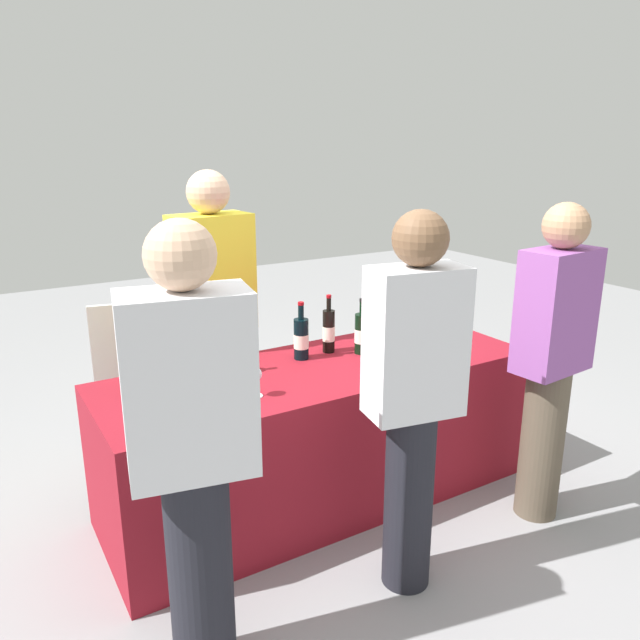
{
  "coord_description": "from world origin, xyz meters",
  "views": [
    {
      "loc": [
        -1.53,
        -2.53,
        1.86
      ],
      "look_at": [
        0.0,
        0.0,
        1.0
      ],
      "focal_mm": 34.58,
      "sensor_mm": 36.0,
      "label": 1
    }
  ],
  "objects_px": {
    "wine_bottle_6": "(418,317)",
    "wine_glass_4": "(392,341)",
    "wine_glass_0": "(197,387)",
    "wine_glass_1": "(255,376)",
    "wine_bottle_3": "(329,331)",
    "wine_bottle_4": "(362,333)",
    "wine_bottle_2": "(301,338)",
    "guest_0": "(193,450)",
    "wine_bottle_5": "(375,326)",
    "wine_bottle_1": "(217,352)",
    "server_pouring": "(214,316)",
    "menu_board": "(133,377)",
    "wine_glass_2": "(372,355)",
    "wine_glass_3": "(378,348)",
    "guest_1": "(413,394)",
    "ice_bucket": "(185,375)",
    "wine_glass_5": "(434,333)",
    "guest_2": "(552,355)",
    "wine_bottle_0": "(137,369)"
  },
  "relations": [
    {
      "from": "wine_glass_2",
      "to": "guest_0",
      "type": "relative_size",
      "value": 0.08
    },
    {
      "from": "wine_bottle_2",
      "to": "server_pouring",
      "type": "relative_size",
      "value": 0.18
    },
    {
      "from": "guest_0",
      "to": "menu_board",
      "type": "height_order",
      "value": "guest_0"
    },
    {
      "from": "wine_glass_0",
      "to": "menu_board",
      "type": "height_order",
      "value": "menu_board"
    },
    {
      "from": "wine_glass_3",
      "to": "guest_1",
      "type": "bearing_deg",
      "value": -114.24
    },
    {
      "from": "wine_bottle_1",
      "to": "server_pouring",
      "type": "distance_m",
      "value": 0.44
    },
    {
      "from": "wine_glass_4",
      "to": "guest_2",
      "type": "distance_m",
      "value": 0.78
    },
    {
      "from": "wine_bottle_2",
      "to": "wine_bottle_5",
      "type": "distance_m",
      "value": 0.46
    },
    {
      "from": "wine_bottle_2",
      "to": "wine_glass_0",
      "type": "xyz_separation_m",
      "value": [
        -0.69,
        -0.32,
        -0.01
      ]
    },
    {
      "from": "wine_bottle_2",
      "to": "wine_glass_1",
      "type": "xyz_separation_m",
      "value": [
        -0.43,
        -0.33,
        -0.01
      ]
    },
    {
      "from": "wine_bottle_6",
      "to": "guest_0",
      "type": "relative_size",
      "value": 0.2
    },
    {
      "from": "wine_bottle_6",
      "to": "wine_glass_4",
      "type": "bearing_deg",
      "value": -146.78
    },
    {
      "from": "wine_bottle_3",
      "to": "guest_0",
      "type": "bearing_deg",
      "value": -139.67
    },
    {
      "from": "wine_glass_2",
      "to": "ice_bucket",
      "type": "xyz_separation_m",
      "value": [
        -0.89,
        0.21,
        0.0
      ]
    },
    {
      "from": "wine_glass_1",
      "to": "wine_glass_2",
      "type": "distance_m",
      "value": 0.62
    },
    {
      "from": "guest_1",
      "to": "menu_board",
      "type": "distance_m",
      "value": 2.0
    },
    {
      "from": "wine_bottle_4",
      "to": "server_pouring",
      "type": "height_order",
      "value": "server_pouring"
    },
    {
      "from": "menu_board",
      "to": "wine_glass_0",
      "type": "bearing_deg",
      "value": -79.13
    },
    {
      "from": "wine_glass_2",
      "to": "ice_bucket",
      "type": "distance_m",
      "value": 0.91
    },
    {
      "from": "guest_1",
      "to": "wine_glass_5",
      "type": "bearing_deg",
      "value": 54.17
    },
    {
      "from": "wine_bottle_1",
      "to": "ice_bucket",
      "type": "height_order",
      "value": "wine_bottle_1"
    },
    {
      "from": "wine_glass_0",
      "to": "guest_2",
      "type": "relative_size",
      "value": 0.09
    },
    {
      "from": "wine_glass_3",
      "to": "guest_2",
      "type": "bearing_deg",
      "value": -42.2
    },
    {
      "from": "wine_bottle_4",
      "to": "server_pouring",
      "type": "bearing_deg",
      "value": 141.62
    },
    {
      "from": "wine_bottle_1",
      "to": "wine_bottle_6",
      "type": "xyz_separation_m",
      "value": [
        1.25,
        -0.02,
        0.0
      ]
    },
    {
      "from": "wine_bottle_2",
      "to": "guest_2",
      "type": "xyz_separation_m",
      "value": [
        0.9,
        -0.87,
        0.01
      ]
    },
    {
      "from": "wine_bottle_0",
      "to": "guest_2",
      "type": "height_order",
      "value": "guest_2"
    },
    {
      "from": "wine_bottle_3",
      "to": "wine_bottle_4",
      "type": "bearing_deg",
      "value": -37.65
    },
    {
      "from": "wine_glass_0",
      "to": "wine_glass_1",
      "type": "xyz_separation_m",
      "value": [
        0.27,
        -0.01,
        -0.0
      ]
    },
    {
      "from": "wine_glass_1",
      "to": "guest_1",
      "type": "bearing_deg",
      "value": -54.56
    },
    {
      "from": "wine_glass_1",
      "to": "wine_glass_3",
      "type": "xyz_separation_m",
      "value": [
        0.7,
        0.03,
        0.0
      ]
    },
    {
      "from": "wine_bottle_6",
      "to": "wine_glass_0",
      "type": "xyz_separation_m",
      "value": [
        -1.47,
        -0.31,
        -0.02
      ]
    },
    {
      "from": "wine_glass_0",
      "to": "menu_board",
      "type": "xyz_separation_m",
      "value": [
        0.03,
        1.24,
        -0.38
      ]
    },
    {
      "from": "wine_glass_1",
      "to": "guest_2",
      "type": "height_order",
      "value": "guest_2"
    },
    {
      "from": "wine_bottle_1",
      "to": "wine_glass_1",
      "type": "height_order",
      "value": "wine_bottle_1"
    },
    {
      "from": "wine_bottle_6",
      "to": "guest_2",
      "type": "xyz_separation_m",
      "value": [
        0.12,
        -0.85,
        -0.0
      ]
    },
    {
      "from": "wine_glass_4",
      "to": "guest_0",
      "type": "bearing_deg",
      "value": -153.54
    },
    {
      "from": "wine_glass_0",
      "to": "wine_glass_4",
      "type": "xyz_separation_m",
      "value": [
        1.09,
        0.06,
        0.0
      ]
    },
    {
      "from": "wine_bottle_5",
      "to": "guest_0",
      "type": "distance_m",
      "value": 1.65
    },
    {
      "from": "wine_glass_4",
      "to": "guest_0",
      "type": "height_order",
      "value": "guest_0"
    },
    {
      "from": "wine_bottle_2",
      "to": "menu_board",
      "type": "relative_size",
      "value": 0.33
    },
    {
      "from": "wine_bottle_4",
      "to": "wine_bottle_6",
      "type": "relative_size",
      "value": 0.95
    },
    {
      "from": "wine_bottle_2",
      "to": "guest_0",
      "type": "xyz_separation_m",
      "value": [
        -0.93,
        -0.92,
        0.03
      ]
    },
    {
      "from": "wine_bottle_6",
      "to": "guest_1",
      "type": "relative_size",
      "value": 0.2
    },
    {
      "from": "wine_bottle_3",
      "to": "wine_glass_4",
      "type": "relative_size",
      "value": 2.24
    },
    {
      "from": "wine_glass_1",
      "to": "wine_glass_2",
      "type": "height_order",
      "value": "wine_glass_1"
    },
    {
      "from": "wine_bottle_1",
      "to": "wine_glass_4",
      "type": "bearing_deg",
      "value": -17.28
    },
    {
      "from": "wine_bottle_1",
      "to": "menu_board",
      "type": "height_order",
      "value": "wine_bottle_1"
    },
    {
      "from": "guest_1",
      "to": "wine_glass_3",
      "type": "bearing_deg",
      "value": 76.19
    },
    {
      "from": "wine_bottle_3",
      "to": "wine_glass_0",
      "type": "distance_m",
      "value": 0.94
    }
  ]
}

